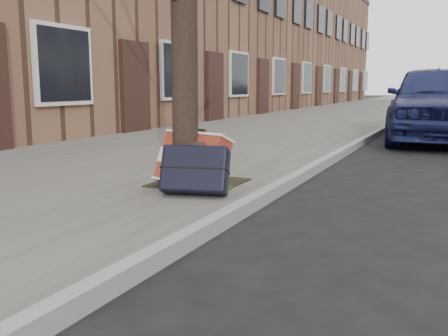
% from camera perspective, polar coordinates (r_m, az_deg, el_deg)
% --- Properties ---
extents(ground, '(120.00, 120.00, 0.00)m').
position_cam_1_polar(ground, '(3.54, 17.28, -9.68)').
color(ground, black).
rests_on(ground, ground).
extents(near_sidewalk, '(5.00, 70.00, 0.12)m').
position_cam_1_polar(near_sidewalk, '(18.81, 12.55, 5.90)').
color(near_sidewalk, slate).
rests_on(near_sidewalk, ground).
extents(house_near, '(6.80, 40.00, 7.00)m').
position_cam_1_polar(house_near, '(21.90, -2.30, 15.59)').
color(house_near, brown).
rests_on(house_near, ground).
extents(dirt_patch, '(0.85, 0.85, 0.02)m').
position_cam_1_polar(dirt_patch, '(5.23, -2.90, -1.68)').
color(dirt_patch, black).
rests_on(dirt_patch, near_sidewalk).
extents(suitcase_red, '(0.81, 0.58, 0.57)m').
position_cam_1_polar(suitcase_red, '(4.90, -3.66, 0.84)').
color(suitcase_red, maroon).
rests_on(suitcase_red, near_sidewalk).
extents(suitcase_navy, '(0.69, 0.51, 0.49)m').
position_cam_1_polar(suitcase_navy, '(4.63, -3.31, -0.16)').
color(suitcase_navy, black).
rests_on(suitcase_navy, near_sidewalk).
extents(car_near_front, '(2.33, 4.84, 1.60)m').
position_cam_1_polar(car_near_front, '(11.18, 23.06, 6.94)').
color(car_near_front, '#1A1F4F').
rests_on(car_near_front, ground).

